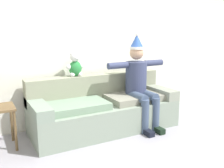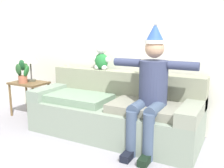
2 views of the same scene
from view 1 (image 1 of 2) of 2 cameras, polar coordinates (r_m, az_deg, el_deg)
name	(u,v)px [view 1 (image 1 of 2)]	position (r m, az deg, el deg)	size (l,w,h in m)	color
ground_plane	(141,156)	(3.31, 6.56, -15.72)	(10.00, 10.00, 0.00)	#94919C
back_wall	(89,42)	(4.29, -5.12, 9.49)	(7.00, 0.10, 2.70)	silver
couch	(104,109)	(4.01, -1.91, -5.56)	(2.26, 0.87, 0.84)	gray
person_seated	(139,80)	(4.04, 6.17, 0.82)	(1.02, 0.77, 1.50)	#353C5D
teddy_bear	(75,65)	(3.95, -8.29, 4.18)	(0.29, 0.17, 0.38)	#277939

